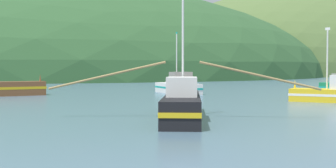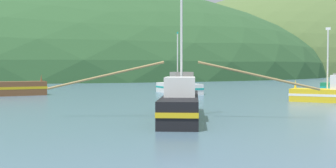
{
  "view_description": "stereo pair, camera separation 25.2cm",
  "coord_description": "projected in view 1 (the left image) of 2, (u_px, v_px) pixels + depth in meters",
  "views": [
    {
      "loc": [
        -4.0,
        -5.02,
        2.53
      ],
      "look_at": [
        0.61,
        26.77,
        1.4
      ],
      "focal_mm": 44.64,
      "sensor_mm": 36.0,
      "label": 1
    },
    {
      "loc": [
        -3.75,
        -5.06,
        2.53
      ],
      "look_at": [
        0.61,
        26.77,
        1.4
      ],
      "focal_mm": 44.64,
      "sensor_mm": 36.0,
      "label": 2
    }
  ],
  "objects": [
    {
      "name": "fishing_boat_yellow",
      "position": [
        334.0,
        93.0,
        32.24
      ],
      "size": [
        6.48,
        5.64,
        5.78
      ],
      "rotation": [
        0.0,
        0.0,
        2.5
      ],
      "color": "gold",
      "rests_on": "ground"
    },
    {
      "name": "fishing_boat_white",
      "position": [
        178.0,
        86.0,
        44.16
      ],
      "size": [
        4.05,
        7.79,
        6.51
      ],
      "rotation": [
        0.0,
        0.0,
        1.79
      ],
      "color": "white",
      "rests_on": "ground"
    },
    {
      "name": "hill_mid_left",
      "position": [
        27.0,
        76.0,
        154.53
      ],
      "size": [
        215.36,
        172.28,
        64.44
      ],
      "primitive_type": "ellipsoid",
      "color": "#2D562D",
      "rests_on": "ground"
    },
    {
      "name": "fishing_boat_black",
      "position": [
        182.0,
        103.0,
        21.48
      ],
      "size": [
        13.85,
        9.79,
        7.33
      ],
      "rotation": [
        0.0,
        0.0,
        1.37
      ],
      "color": "black",
      "rests_on": "ground"
    },
    {
      "name": "hill_far_right",
      "position": [
        282.0,
        75.0,
        180.05
      ],
      "size": [
        119.57,
        95.66,
        70.67
      ],
      "primitive_type": "ellipsoid",
      "color": "#516B38",
      "rests_on": "ground"
    }
  ]
}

